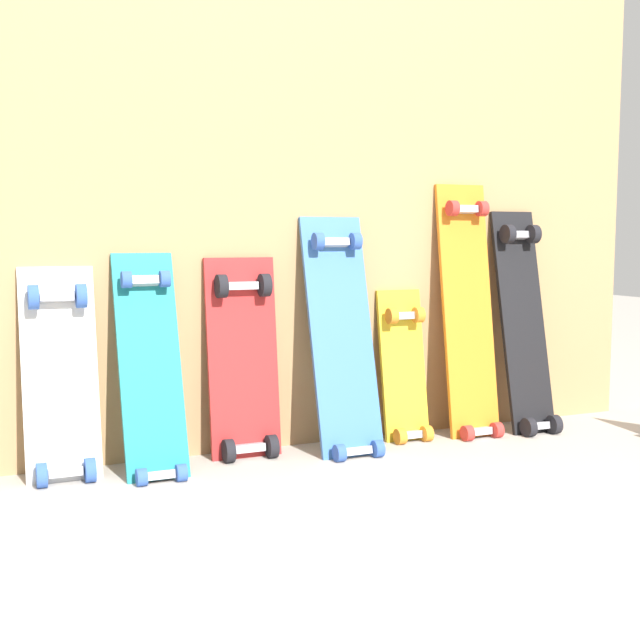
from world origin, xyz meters
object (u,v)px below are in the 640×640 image
Objects in this scene: skateboard_white at (61,384)px; skateboard_blue at (343,346)px; skateboard_red at (244,367)px; skateboard_black at (525,330)px; skateboard_yellow at (405,375)px; skateboard_orange at (469,320)px; skateboard_teal at (151,377)px.

skateboard_white is 0.81× the size of skateboard_blue.
skateboard_white is 0.55m from skateboard_red.
skateboard_blue is 0.98× the size of skateboard_black.
skateboard_white is 1.15× the size of skateboard_yellow.
skateboard_yellow is at bearing 174.62° from skateboard_black.
skateboard_blue reaches higher than skateboard_yellow.
skateboard_white is at bearing 178.93° from skateboard_black.
skateboard_red is at bearing 2.28° from skateboard_white.
skateboard_red is 0.73× the size of skateboard_orange.
skateboard_black is at bearing -5.91° from skateboard_orange.
skateboard_white is 0.79× the size of skateboard_black.
skateboard_black reaches higher than skateboard_yellow.
skateboard_white is 1.36m from skateboard_orange.
skateboard_teal is 1.05× the size of skateboard_red.
skateboard_orange is (1.10, 0.04, 0.12)m from skateboard_teal.
skateboard_teal is 0.31m from skateboard_red.
skateboard_teal is 1.11m from skateboard_orange.
skateboard_red is at bearing 168.39° from skateboard_blue.
skateboard_teal is 0.76× the size of skateboard_orange.
skateboard_black is at bearing -5.38° from skateboard_yellow.
skateboard_orange is (0.80, -0.03, 0.12)m from skateboard_red.
skateboard_orange reaches higher than skateboard_teal.
skateboard_teal is 1.33m from skateboard_black.
skateboard_orange reaches higher than skateboard_blue.
skateboard_black is at bearing -1.07° from skateboard_white.
skateboard_teal is (0.25, -0.05, 0.01)m from skateboard_white.
skateboard_yellow is at bearing -0.81° from skateboard_red.
skateboard_yellow is 0.30m from skateboard_orange.
skateboard_orange reaches higher than skateboard_white.
skateboard_yellow is at bearing 0.71° from skateboard_white.
skateboard_red is 0.32m from skateboard_blue.
skateboard_blue reaches higher than skateboard_teal.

